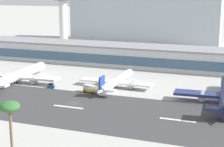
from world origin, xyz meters
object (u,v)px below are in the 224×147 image
Objects in this scene: control_tower at (63,10)px; terminal_building at (149,57)px; service_baggage_tug_1 at (51,86)px; service_box_truck_0 at (90,88)px; distant_hotel_block at (145,11)px; airliner_navy_tail_gate_1 at (115,82)px; palm_tree_1 at (10,109)px; airliner_red_tail_gate_0 at (17,76)px.

terminal_building is at bearing -32.36° from control_tower.
terminal_building is at bearing -124.71° from service_baggage_tug_1.
service_baggage_tug_1 is (-18.85, 0.61, -0.74)m from service_box_truck_0.
distant_hotel_block is at bearing -98.53° from service_baggage_tug_1.
distant_hotel_block is 146.57m from airliner_navy_tail_gate_1.
control_tower is 188.88m from palm_tree_1.
distant_hotel_block reaches higher than service_baggage_tug_1.
airliner_navy_tail_gate_1 is at bearing -79.57° from distant_hotel_block.
palm_tree_1 is at bearing -68.76° from service_box_truck_0.
airliner_navy_tail_gate_1 is (76.12, -98.30, -24.22)m from control_tower.
distant_hotel_block is 35.08× the size of service_baggage_tug_1.
distant_hotel_block reaches higher than airliner_navy_tail_gate_1.
airliner_navy_tail_gate_1 is at bearing 89.23° from palm_tree_1.
airliner_navy_tail_gate_1 is (45.12, 7.73, -0.58)m from airliner_red_tail_gate_0.
service_box_truck_0 is at bearing -82.92° from distant_hotel_block.
airliner_navy_tail_gate_1 reaches higher than service_box_truck_0.
service_baggage_tug_1 is (19.05, -2.35, -2.25)m from airliner_red_tail_gate_0.
control_tower is 12.11× the size of service_baggage_tug_1.
airliner_red_tail_gate_0 is 45.78m from airliner_navy_tail_gate_1.
palm_tree_1 reaches higher than terminal_building.
airliner_red_tail_gate_0 reaches higher than service_baggage_tug_1.
terminal_building is at bearing -72.96° from distant_hotel_block.
terminal_building is 32.60× the size of service_box_truck_0.
airliner_navy_tail_gate_1 is 75.25m from palm_tree_1.
control_tower is at bearing 137.96° from service_box_truck_0.
service_box_truck_0 is 1.89× the size of service_baggage_tug_1.
airliner_red_tail_gate_0 is 19.32m from service_baggage_tug_1.
palm_tree_1 reaches higher than service_box_truck_0.
control_tower is at bearing -73.80° from service_baggage_tug_1.
control_tower reaches higher than airliner_red_tail_gate_0.
palm_tree_1 reaches higher than service_baggage_tug_1.
airliner_red_tail_gate_0 is at bearing -15.61° from service_baggage_tug_1.
distant_hotel_block is 18.58× the size of service_box_truck_0.
distant_hotel_block is 7.73× the size of palm_tree_1.
terminal_building is at bearing 88.32° from palm_tree_1.
control_tower is 122.15m from service_baggage_tug_1.
terminal_building is 95.56m from control_tower.
service_baggage_tug_1 is 70.21m from palm_tree_1.
control_tower is 2.67× the size of palm_tree_1.
control_tower is 66.68m from distant_hotel_block.
service_box_truck_0 is at bearing -97.59° from airliner_red_tail_gate_0.
terminal_building reaches higher than service_box_truck_0.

